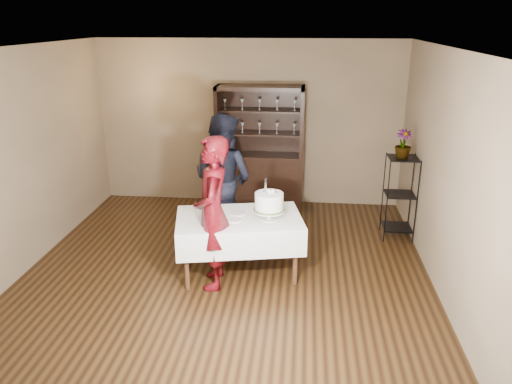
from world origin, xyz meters
TOP-DOWN VIEW (x-y plane):
  - floor at (0.00, 0.00)m, footprint 5.00×5.00m
  - ceiling at (0.00, 0.00)m, footprint 5.00×5.00m
  - back_wall at (0.00, 2.50)m, footprint 5.00×0.02m
  - wall_left at (-2.50, 0.00)m, footprint 0.02×5.00m
  - wall_right at (2.50, 0.00)m, footprint 0.02×5.00m
  - china_hutch at (0.20, 2.25)m, footprint 1.40×0.48m
  - plant_etagere at (2.28, 1.20)m, footprint 0.42×0.42m
  - cake_table at (0.16, -0.09)m, footprint 1.65×1.20m
  - woman at (-0.10, -0.39)m, footprint 0.51×0.70m
  - man at (-0.18, 0.80)m, footprint 1.11×1.02m
  - cake at (0.53, -0.13)m, footprint 0.40×0.40m
  - plate_near at (0.12, -0.20)m, footprint 0.22×0.22m
  - plate_far at (0.14, 0.01)m, footprint 0.20×0.20m
  - potted_plant at (2.26, 1.18)m, footprint 0.26×0.26m

SIDE VIEW (x-z plane):
  - floor at x=0.00m, z-range 0.00..0.00m
  - cake_table at x=0.16m, z-range 0.20..0.94m
  - plant_etagere at x=2.28m, z-range 0.05..1.25m
  - china_hutch at x=0.20m, z-range -0.34..1.66m
  - plate_near at x=0.12m, z-range 0.74..0.76m
  - plate_far at x=0.14m, z-range 0.74..0.76m
  - woman at x=-0.10m, z-range 0.00..1.80m
  - man at x=-0.18m, z-range 0.00..1.83m
  - cake at x=0.53m, z-range 0.69..1.21m
  - back_wall at x=0.00m, z-range 0.00..2.70m
  - wall_left at x=-2.50m, z-range 0.00..2.70m
  - wall_right at x=2.50m, z-range 0.00..2.70m
  - potted_plant at x=2.26m, z-range 1.19..1.58m
  - ceiling at x=0.00m, z-range 2.70..2.70m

